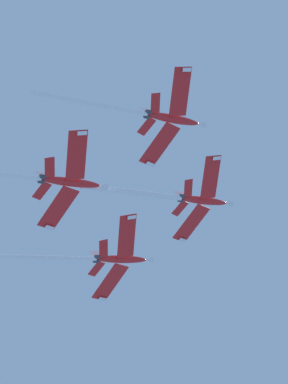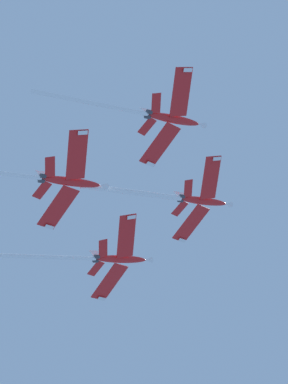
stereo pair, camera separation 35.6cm
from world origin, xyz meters
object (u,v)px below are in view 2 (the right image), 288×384
(jet_lead, at_px, (180,198))
(jet_right_wing, at_px, (157,116))
(jet_slot, at_px, (51,179))
(jet_left_wing, at_px, (102,259))

(jet_lead, distance_m, jet_right_wing, 20.45)
(jet_slot, bearing_deg, jet_lead, 17.49)
(jet_left_wing, xyz_separation_m, jet_slot, (-9.57, -18.87, -8.81))
(jet_left_wing, xyz_separation_m, jet_right_wing, (8.01, -29.48, -0.71))
(jet_lead, bearing_deg, jet_right_wing, -109.19)
(jet_right_wing, relative_size, jet_slot, 0.95)
(jet_slot, bearing_deg, jet_right_wing, -31.13)
(jet_left_wing, relative_size, jet_slot, 1.00)
(jet_right_wing, bearing_deg, jet_left_wing, 105.20)
(jet_lead, bearing_deg, jet_slot, -162.51)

